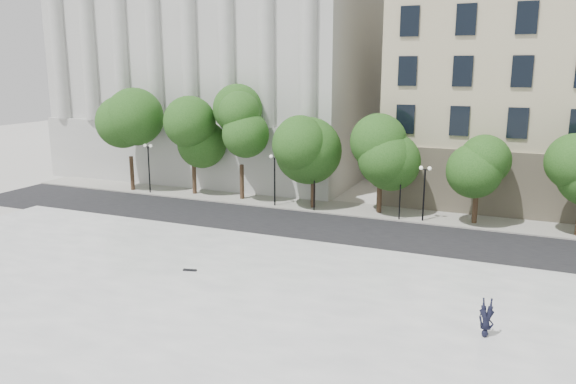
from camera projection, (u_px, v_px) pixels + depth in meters
name	position (u px, v px, depth m)	size (l,w,h in m)	color
ground	(169.00, 345.00, 22.77)	(160.00, 160.00, 0.00)	beige
plaza	(207.00, 311.00, 25.41)	(44.00, 22.00, 0.45)	white
street	(320.00, 229.00, 38.93)	(60.00, 8.00, 0.02)	black
far_sidewalk	(346.00, 209.00, 44.30)	(60.00, 4.00, 0.12)	#9F9B93
building_west	(239.00, 49.00, 61.08)	(31.50, 27.65, 25.60)	#BABAB5
traffic_light_west	(314.00, 164.00, 42.74)	(1.03, 1.97, 4.28)	black
traffic_light_east	(401.00, 171.00, 40.22)	(0.88, 1.87, 4.24)	black
person_lying	(485.00, 331.00, 22.46)	(0.59, 0.39, 1.62)	black
skateboard	(190.00, 270.00, 29.74)	(0.73, 0.19, 0.07)	black
street_trees	(346.00, 144.00, 42.57)	(44.09, 4.90, 8.03)	#382619
lamp_posts	(347.00, 176.00, 42.24)	(37.27, 0.28, 4.47)	black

